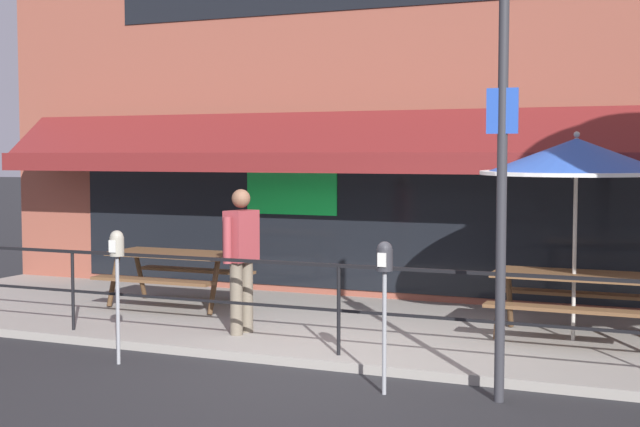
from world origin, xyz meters
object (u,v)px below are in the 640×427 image
at_px(picnic_table_left, 175,263).
at_px(picnic_table_centre, 575,287).
at_px(patio_umbrella_centre, 576,158).
at_px(street_sign_pole, 502,195).
at_px(pedestrian_walking, 241,253).
at_px(parking_meter_near, 117,256).
at_px(parking_meter_far, 385,271).

bearing_deg(picnic_table_left, picnic_table_centre, -1.06).
xyz_separation_m(patio_umbrella_centre, street_sign_pole, (-0.33, -2.49, -0.32)).
bearing_deg(patio_umbrella_centre, street_sign_pole, -97.53).
distance_m(picnic_table_left, pedestrian_walking, 2.19).
height_order(patio_umbrella_centre, parking_meter_near, patio_umbrella_centre).
bearing_deg(picnic_table_left, pedestrian_walking, -36.70).
bearing_deg(street_sign_pole, picnic_table_centre, 82.64).
bearing_deg(street_sign_pole, pedestrian_walking, 157.82).
xyz_separation_m(picnic_table_left, parking_meter_far, (4.03, -2.83, 0.44)).
bearing_deg(patio_umbrella_centre, pedestrian_walking, -162.83).
xyz_separation_m(patio_umbrella_centre, parking_meter_near, (-4.33, -2.64, -1.03)).
xyz_separation_m(picnic_table_centre, patio_umbrella_centre, (0.00, -0.06, 1.47)).
xyz_separation_m(picnic_table_left, picnic_table_centre, (5.39, -0.10, 0.00)).
height_order(picnic_table_centre, parking_meter_far, parking_meter_far).
xyz_separation_m(parking_meter_near, street_sign_pole, (4.00, 0.15, 0.71)).
height_order(patio_umbrella_centre, parking_meter_far, patio_umbrella_centre).
bearing_deg(patio_umbrella_centre, parking_meter_far, -116.96).
xyz_separation_m(parking_meter_near, parking_meter_far, (2.98, -0.03, 0.00)).
bearing_deg(picnic_table_left, parking_meter_near, -69.25).
distance_m(picnic_table_centre, parking_meter_far, 3.08).
bearing_deg(picnic_table_centre, street_sign_pole, -97.36).
height_order(picnic_table_left, patio_umbrella_centre, patio_umbrella_centre).
xyz_separation_m(picnic_table_left, street_sign_pole, (5.06, -2.65, 1.15)).
xyz_separation_m(picnic_table_left, pedestrian_walking, (1.73, -1.29, 0.35)).
distance_m(parking_meter_near, parking_meter_far, 2.98).
height_order(picnic_table_centre, pedestrian_walking, pedestrian_walking).
bearing_deg(picnic_table_left, parking_meter_far, -35.00).
bearing_deg(pedestrian_walking, picnic_table_centre, 18.01).
distance_m(picnic_table_left, parking_meter_far, 4.95).
relative_size(patio_umbrella_centre, street_sign_pole, 0.66).
height_order(parking_meter_near, parking_meter_far, same).
height_order(pedestrian_walking, parking_meter_far, pedestrian_walking).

